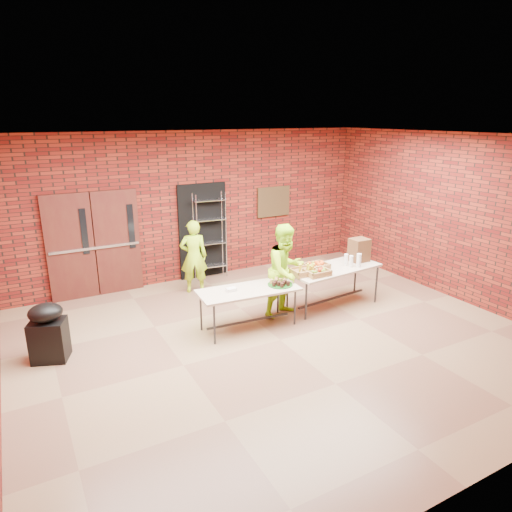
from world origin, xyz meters
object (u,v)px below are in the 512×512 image
at_px(wire_rack, 210,236).
at_px(volunteer_woman, 194,257).
at_px(table_left, 248,292).
at_px(covered_grill, 48,332).
at_px(table_right, 333,271).
at_px(coffee_dispenser, 359,250).
at_px(volunteer_man, 286,270).

xyz_separation_m(wire_rack, volunteer_woman, (-0.64, -0.64, -0.20)).
xyz_separation_m(table_left, volunteer_woman, (-0.20, 2.01, 0.11)).
height_order(table_left, covered_grill, covered_grill).
bearing_deg(covered_grill, table_right, 17.00).
relative_size(wire_rack, volunteer_woman, 1.27).
bearing_deg(table_left, volunteer_woman, 99.88).
bearing_deg(coffee_dispenser, covered_grill, 177.31).
height_order(volunteer_woman, volunteer_man, volunteer_man).
xyz_separation_m(table_left, volunteer_man, (0.85, 0.17, 0.20)).
xyz_separation_m(wire_rack, table_left, (-0.44, -2.66, -0.31)).
relative_size(table_right, volunteer_woman, 1.27).
xyz_separation_m(table_left, covered_grill, (-3.09, 0.45, -0.19)).
bearing_deg(wire_rack, table_right, -55.16).
xyz_separation_m(volunteer_woman, volunteer_man, (1.04, -1.84, 0.09)).
relative_size(table_right, volunteer_man, 1.13).
xyz_separation_m(covered_grill, volunteer_woman, (2.89, 1.56, 0.31)).
bearing_deg(table_right, coffee_dispenser, 1.92).
bearing_deg(covered_grill, wire_rack, 53.11).
distance_m(table_left, volunteer_woman, 2.03).
distance_m(covered_grill, volunteer_woman, 3.30).
distance_m(table_right, covered_grill, 4.96).
bearing_deg(coffee_dispenser, volunteer_woman, 146.27).
height_order(coffee_dispenser, volunteer_man, volunteer_man).
distance_m(volunteer_woman, volunteer_man, 2.12).
xyz_separation_m(table_left, table_right, (1.85, 0.10, 0.05)).
xyz_separation_m(table_right, volunteer_man, (-1.01, 0.08, 0.15)).
height_order(table_left, volunteer_man, volunteer_man).
xyz_separation_m(table_right, coffee_dispenser, (0.68, 0.09, 0.29)).
xyz_separation_m(wire_rack, covered_grill, (-3.53, -2.21, -0.51)).
bearing_deg(wire_rack, coffee_dispenser, -43.76).
height_order(coffee_dispenser, volunteer_woman, volunteer_woman).
relative_size(table_left, volunteer_woman, 1.16).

